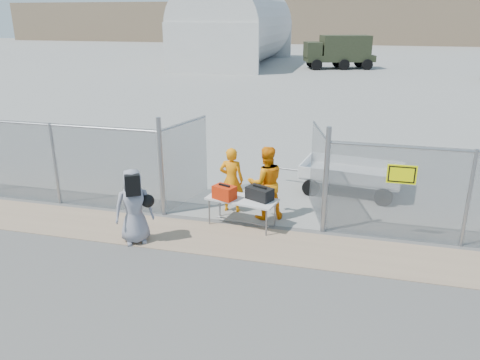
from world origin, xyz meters
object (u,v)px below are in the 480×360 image
(security_worker_left, at_px, (231,180))
(utility_trailer, at_px, (351,177))
(folding_table, at_px, (242,212))
(security_worker_right, at_px, (266,183))
(visitor, at_px, (134,206))

(security_worker_left, height_order, utility_trailer, security_worker_left)
(utility_trailer, bearing_deg, security_worker_left, -135.03)
(folding_table, bearing_deg, security_worker_right, 64.64)
(security_worker_left, height_order, visitor, visitor)
(folding_table, relative_size, security_worker_left, 0.98)
(security_worker_right, bearing_deg, utility_trailer, -153.50)
(security_worker_left, bearing_deg, utility_trailer, -145.90)
(folding_table, distance_m, utility_trailer, 3.90)
(security_worker_left, relative_size, utility_trailer, 0.47)
(security_worker_left, distance_m, security_worker_right, 0.95)
(visitor, bearing_deg, security_worker_right, 7.67)
(folding_table, relative_size, visitor, 0.97)
(security_worker_right, bearing_deg, folding_table, 30.43)
(folding_table, distance_m, security_worker_right, 0.95)
(folding_table, xyz_separation_m, security_worker_right, (0.45, 0.62, 0.57))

